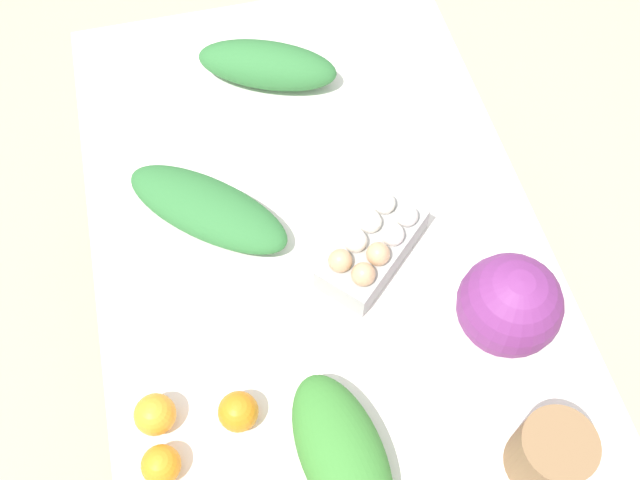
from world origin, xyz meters
TOP-DOWN VIEW (x-y plane):
  - ground_plane at (0.00, 0.00)m, footprint 8.00×8.00m
  - dining_table at (0.00, 0.00)m, footprint 1.39×0.86m
  - cabbage_purple at (-0.24, -0.27)m, footprint 0.18×0.18m
  - egg_carton at (-0.05, -0.09)m, footprint 0.24×0.25m
  - paper_bag at (-0.49, -0.25)m, footprint 0.12×0.12m
  - greens_bunch_dandelion at (0.44, 0.01)m, footprint 0.23×0.33m
  - greens_bunch_beet_tops at (0.11, 0.20)m, footprint 0.33×0.35m
  - greens_bunch_kale at (-0.40, 0.06)m, footprint 0.29×0.17m
  - orange_0 at (-0.30, 0.21)m, footprint 0.07×0.07m
  - orange_1 at (-0.27, 0.35)m, footprint 0.07×0.07m
  - orange_2 at (-0.35, 0.35)m, footprint 0.06×0.06m

SIDE VIEW (x-z plane):
  - ground_plane at x=0.00m, z-range 0.00..0.00m
  - dining_table at x=0.00m, z-range 0.27..1.00m
  - orange_2 at x=-0.35m, z-range 0.73..0.79m
  - orange_0 at x=-0.30m, z-range 0.73..0.80m
  - orange_1 at x=-0.27m, z-range 0.73..0.80m
  - greens_bunch_beet_tops at x=0.11m, z-range 0.73..0.80m
  - egg_carton at x=-0.05m, z-range 0.73..0.82m
  - greens_bunch_dandelion at x=0.44m, z-range 0.73..0.82m
  - greens_bunch_kale at x=-0.40m, z-range 0.73..0.82m
  - paper_bag at x=-0.49m, z-range 0.73..0.85m
  - cabbage_purple at x=-0.24m, z-range 0.73..0.91m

